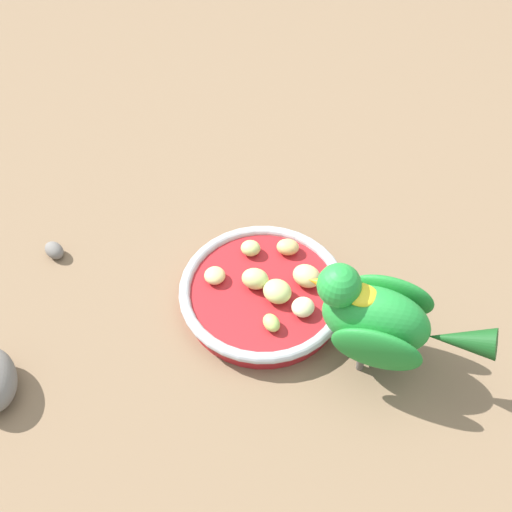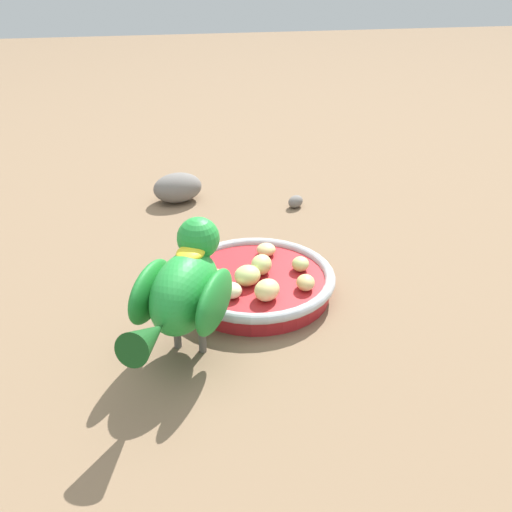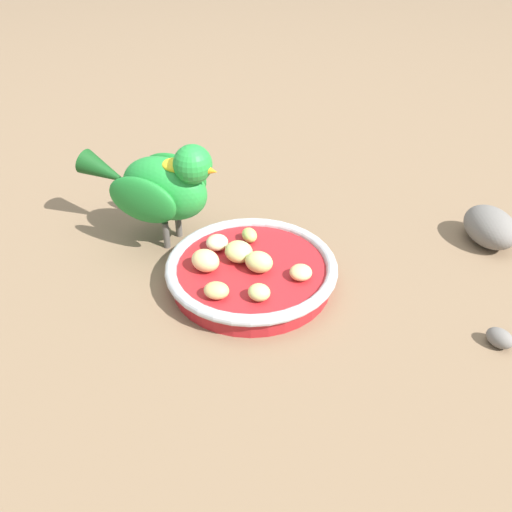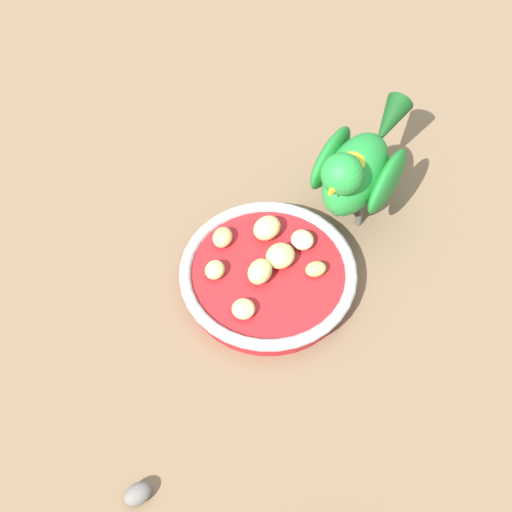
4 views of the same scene
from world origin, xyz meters
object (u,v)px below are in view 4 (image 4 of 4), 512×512
(apple_piece_3, at_px, (302,240))
(parrot, at_px, (357,169))
(apple_piece_0, at_px, (280,256))
(apple_piece_4, at_px, (243,309))
(apple_piece_5, at_px, (223,237))
(pebble_0, at_px, (138,494))
(apple_piece_6, at_px, (215,270))
(feeding_bowl, at_px, (268,276))
(apple_piece_1, at_px, (260,272))
(apple_piece_7, at_px, (267,228))
(apple_piece_2, at_px, (316,269))

(apple_piece_3, xyz_separation_m, parrot, (0.07, -0.06, 0.05))
(apple_piece_0, height_order, apple_piece_4, apple_piece_0)
(apple_piece_5, bearing_deg, parrot, -63.13)
(pebble_0, bearing_deg, apple_piece_4, -22.09)
(apple_piece_6, relative_size, pebble_0, 0.85)
(feeding_bowl, distance_m, apple_piece_5, 0.07)
(apple_piece_0, distance_m, parrot, 0.14)
(apple_piece_1, relative_size, pebble_0, 1.14)
(apple_piece_4, relative_size, apple_piece_7, 0.74)
(apple_piece_0, xyz_separation_m, apple_piece_7, (0.04, 0.02, 0.00))
(parrot, bearing_deg, apple_piece_4, -9.53)
(apple_piece_3, relative_size, apple_piece_6, 1.12)
(apple_piece_5, distance_m, apple_piece_7, 0.05)
(apple_piece_5, bearing_deg, apple_piece_1, -134.10)
(apple_piece_2, height_order, apple_piece_6, apple_piece_6)
(apple_piece_6, relative_size, apple_piece_7, 0.70)
(apple_piece_0, bearing_deg, pebble_0, 156.82)
(apple_piece_1, distance_m, apple_piece_5, 0.07)
(parrot, bearing_deg, apple_piece_6, -26.57)
(feeding_bowl, height_order, apple_piece_0, apple_piece_0)
(apple_piece_7, bearing_deg, pebble_0, 162.43)
(feeding_bowl, distance_m, apple_piece_2, 0.06)
(apple_piece_6, distance_m, apple_piece_7, 0.08)
(feeding_bowl, bearing_deg, apple_piece_4, 158.18)
(apple_piece_4, xyz_separation_m, apple_piece_7, (0.11, -0.02, 0.00))
(feeding_bowl, relative_size, apple_piece_1, 6.21)
(apple_piece_3, bearing_deg, apple_piece_5, 92.95)
(apple_piece_5, height_order, parrot, parrot)
(apple_piece_4, relative_size, parrot, 0.13)
(apple_piece_0, height_order, apple_piece_2, apple_piece_0)
(apple_piece_3, distance_m, apple_piece_5, 0.09)
(apple_piece_5, bearing_deg, apple_piece_6, 176.03)
(apple_piece_4, bearing_deg, apple_piece_7, -8.65)
(apple_piece_6, bearing_deg, apple_piece_3, -61.97)
(apple_piece_0, height_order, parrot, parrot)
(apple_piece_1, xyz_separation_m, apple_piece_3, (0.05, -0.05, -0.00))
(apple_piece_0, bearing_deg, apple_piece_4, 153.85)
(apple_piece_0, xyz_separation_m, apple_piece_2, (-0.01, -0.04, -0.00))
(apple_piece_5, height_order, pebble_0, apple_piece_5)
(apple_piece_0, relative_size, apple_piece_4, 1.34)
(apple_piece_7, bearing_deg, apple_piece_6, 139.05)
(apple_piece_2, relative_size, pebble_0, 0.84)
(apple_piece_5, xyz_separation_m, pebble_0, (-0.30, 0.05, -0.02))
(apple_piece_4, relative_size, apple_piece_5, 0.92)
(apple_piece_7, bearing_deg, apple_piece_5, 107.22)
(apple_piece_3, relative_size, apple_piece_7, 0.79)
(apple_piece_1, height_order, apple_piece_4, apple_piece_1)
(apple_piece_2, bearing_deg, apple_piece_7, 49.86)
(feeding_bowl, relative_size, pebble_0, 7.06)
(apple_piece_1, relative_size, apple_piece_4, 1.27)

